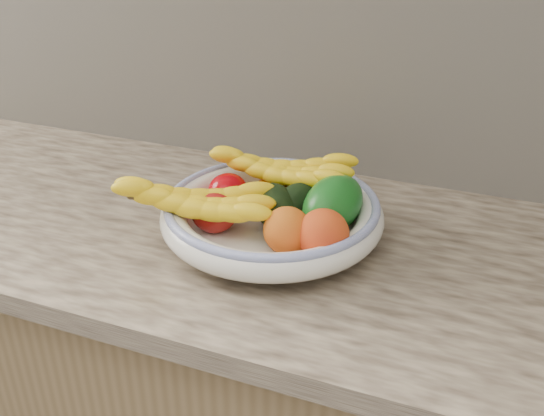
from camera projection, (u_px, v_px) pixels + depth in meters
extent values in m
cube|color=tan|center=(276.00, 242.00, 1.11)|extent=(2.44, 0.66, 0.04)
cube|color=beige|center=(330.00, 56.00, 1.24)|extent=(2.40, 0.02, 0.50)
cylinder|color=silver|center=(272.00, 234.00, 1.08)|extent=(0.13, 0.13, 0.02)
cylinder|color=silver|center=(272.00, 227.00, 1.07)|extent=(0.32, 0.32, 0.01)
torus|color=silver|center=(272.00, 214.00, 1.06)|extent=(0.39, 0.39, 0.05)
torus|color=#3849A0|center=(272.00, 203.00, 1.05)|extent=(0.37, 0.37, 0.02)
ellipsoid|color=orange|center=(269.00, 188.00, 1.14)|extent=(0.05, 0.05, 0.04)
ellipsoid|color=#FF6405|center=(303.00, 189.00, 1.14)|extent=(0.06, 0.06, 0.04)
ellipsoid|color=orange|center=(277.00, 192.00, 1.12)|extent=(0.07, 0.07, 0.05)
ellipsoid|color=#A80008|center=(228.00, 192.00, 1.11)|extent=(0.09, 0.09, 0.07)
ellipsoid|color=#A11310|center=(214.00, 212.00, 1.04)|extent=(0.10, 0.10, 0.07)
ellipsoid|color=black|center=(275.00, 206.00, 1.05)|extent=(0.12, 0.13, 0.07)
ellipsoid|color=black|center=(298.00, 203.00, 1.06)|extent=(0.10, 0.12, 0.07)
ellipsoid|color=#0F5414|center=(333.00, 204.00, 1.03)|extent=(0.14, 0.16, 0.12)
ellipsoid|color=orange|center=(287.00, 230.00, 0.97)|extent=(0.10, 0.10, 0.08)
ellipsoid|color=orange|center=(323.00, 234.00, 0.96)|extent=(0.09, 0.09, 0.08)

